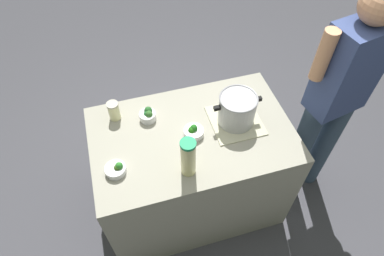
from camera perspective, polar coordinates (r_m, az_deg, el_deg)
ground_plane at (r=2.75m, az=-0.00°, el=-11.95°), size 8.00×8.00×0.00m
counter_slab at (r=2.37m, az=-0.00°, el=-7.27°), size 1.23×0.78×0.86m
dish_cloth at (r=2.10m, az=7.39°, el=1.27°), size 0.31×0.32×0.01m
cooking_pot at (r=2.02m, az=7.70°, el=3.23°), size 0.30×0.23×0.20m
lemonade_pitcher at (r=1.76m, az=-0.64°, el=-5.02°), size 0.08×0.08×0.26m
mason_jar at (r=2.11m, az=-13.17°, el=2.88°), size 0.07×0.07×0.13m
broccoli_bowl_front at (r=2.08m, az=-7.52°, el=2.21°), size 0.10×0.10×0.08m
broccoli_bowl_center at (r=1.99m, az=0.25°, el=-0.63°), size 0.12×0.12×0.08m
broccoli_bowl_back at (r=1.89m, az=-12.81°, el=-6.86°), size 0.12×0.12×0.07m
person_cook at (r=2.26m, az=23.01°, el=4.17°), size 0.50×0.26×1.70m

